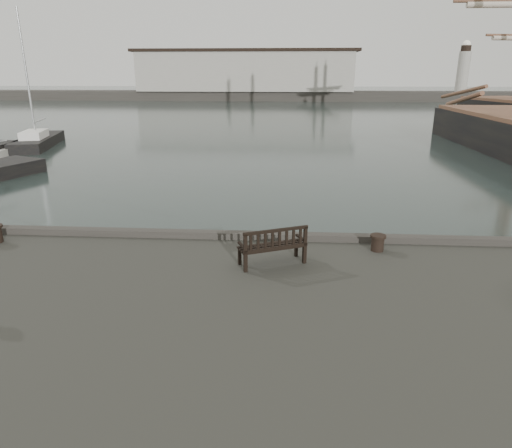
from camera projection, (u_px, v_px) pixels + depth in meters
The scene contains 5 objects.
ground at pixel (229, 287), 13.09m from camera, with size 400.00×400.00×0.00m, color black.
breakwater at pixel (261, 80), 99.11m from camera, with size 140.00×9.50×12.20m.
bench at pixel (272, 253), 10.68m from camera, with size 1.66×1.14×0.91m.
bollard_right at pixel (378, 243), 11.52m from camera, with size 0.40×0.40×0.42m, color black.
yacht_d at pixel (39, 144), 37.91m from camera, with size 4.45×9.13×11.20m.
Camera 1 is at (1.61, -11.76, 5.86)m, focal length 32.00 mm.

